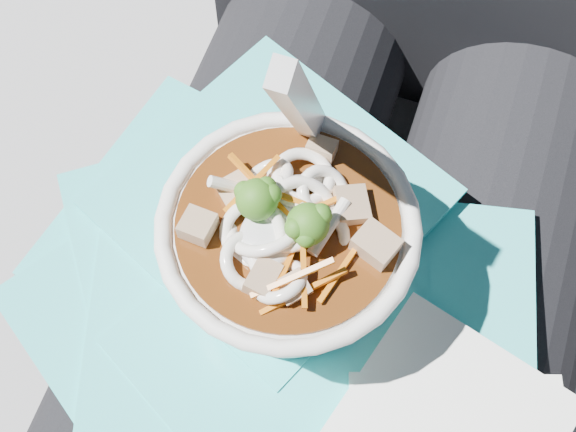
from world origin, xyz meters
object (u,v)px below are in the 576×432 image
(plastic_bag, at_px, (261,297))
(udon_bowl, at_px, (288,245))
(lap, at_px, (329,342))
(stone_ledge, at_px, (358,292))
(person_body, at_px, (370,209))

(plastic_bag, relative_size, udon_bowl, 1.82)
(lap, bearing_deg, stone_ledge, 90.00)
(plastic_bag, xyz_separation_m, udon_bowl, (0.01, 0.01, 0.06))
(udon_bowl, bearing_deg, stone_ledge, 78.58)
(plastic_bag, bearing_deg, lap, 16.94)
(stone_ledge, height_order, udon_bowl, udon_bowl)
(person_body, bearing_deg, lap, -90.00)
(stone_ledge, bearing_deg, plastic_bag, -104.53)
(stone_ledge, height_order, lap, lap)
(plastic_bag, distance_m, udon_bowl, 0.06)
(person_body, height_order, udon_bowl, person_body)
(lap, distance_m, udon_bowl, 0.15)
(plastic_bag, height_order, udon_bowl, udon_bowl)
(lap, height_order, person_body, person_body)
(stone_ledge, bearing_deg, udon_bowl, -101.42)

